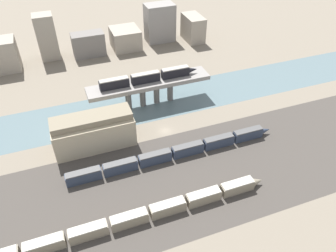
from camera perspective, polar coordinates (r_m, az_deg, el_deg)
ground_plane at (r=120.47m, az=-0.44°, el=-0.82°), size 400.00×400.00×0.00m
railbed_yard at (r=104.35m, az=4.11°, el=-8.71°), size 280.00×42.00×0.01m
river_water at (r=134.63m, az=-3.16°, el=3.93°), size 320.00×23.45×0.01m
bridge at (r=129.94m, az=-3.29°, el=7.03°), size 48.76×8.89×10.55m
train_on_bridge at (r=127.93m, az=-3.41°, el=8.49°), size 39.74×2.63×3.83m
train_yard_near at (r=92.53m, az=-5.92°, el=-15.64°), size 80.03×3.10×3.62m
train_yard_mid at (r=108.81m, az=1.20°, el=-4.69°), size 72.47×2.72×3.92m
warehouse_building at (r=113.76m, az=-12.84°, el=-0.89°), size 27.10×10.89×12.49m
city_block_left at (r=174.99m, az=-20.36°, el=14.32°), size 9.14×8.42×22.12m
city_block_center at (r=174.12m, az=-13.66°, el=13.63°), size 15.92×8.15×11.78m
city_block_right at (r=179.52m, az=-7.43°, el=14.90°), size 14.37×14.97×10.27m
city_block_far_right at (r=184.79m, az=-1.45°, el=17.53°), size 15.38×9.70×19.92m
city_block_tall at (r=187.00m, az=4.38°, el=16.64°), size 8.70×15.42×13.48m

